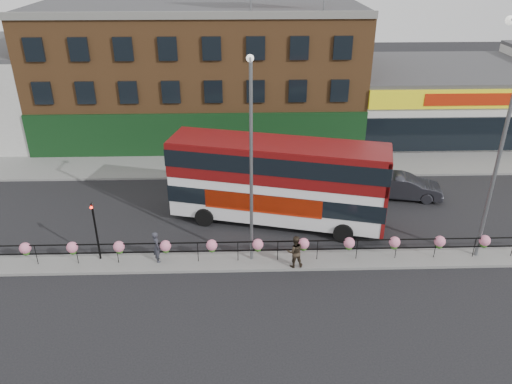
{
  "coord_description": "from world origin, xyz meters",
  "views": [
    {
      "loc": [
        -0.72,
        -20.93,
        14.66
      ],
      "look_at": [
        0.0,
        3.0,
        2.5
      ],
      "focal_mm": 35.0,
      "sensor_mm": 36.0,
      "label": 1
    }
  ],
  "objects_px": {
    "double_decker_bus": "(278,175)",
    "lamp_column_east": "(502,127)",
    "car": "(404,187)",
    "pedestrian_b": "(295,252)",
    "pedestrian_a": "(157,247)",
    "lamp_column_west": "(251,149)"
  },
  "relations": [
    {
      "from": "double_decker_bus",
      "to": "lamp_column_east",
      "type": "bearing_deg",
      "value": -20.28
    },
    {
      "from": "double_decker_bus",
      "to": "car",
      "type": "bearing_deg",
      "value": 18.65
    },
    {
      "from": "lamp_column_east",
      "to": "car",
      "type": "bearing_deg",
      "value": 105.45
    },
    {
      "from": "pedestrian_b",
      "to": "double_decker_bus",
      "type": "bearing_deg",
      "value": -89.01
    },
    {
      "from": "double_decker_bus",
      "to": "lamp_column_east",
      "type": "xyz_separation_m",
      "value": [
        9.97,
        -3.68,
        3.97
      ]
    },
    {
      "from": "pedestrian_a",
      "to": "lamp_column_east",
      "type": "bearing_deg",
      "value": -108.43
    },
    {
      "from": "double_decker_bus",
      "to": "lamp_column_west",
      "type": "relative_size",
      "value": 1.25
    },
    {
      "from": "car",
      "to": "pedestrian_b",
      "type": "bearing_deg",
      "value": 144.4
    },
    {
      "from": "double_decker_bus",
      "to": "pedestrian_a",
      "type": "relative_size",
      "value": 7.42
    },
    {
      "from": "lamp_column_east",
      "to": "lamp_column_west",
      "type": "bearing_deg",
      "value": -179.9
    },
    {
      "from": "pedestrian_b",
      "to": "lamp_column_west",
      "type": "bearing_deg",
      "value": -30.21
    },
    {
      "from": "pedestrian_b",
      "to": "car",
      "type": "bearing_deg",
      "value": -141.38
    },
    {
      "from": "pedestrian_a",
      "to": "lamp_column_west",
      "type": "bearing_deg",
      "value": -105.91
    },
    {
      "from": "car",
      "to": "double_decker_bus",
      "type": "bearing_deg",
      "value": 118.88
    },
    {
      "from": "lamp_column_west",
      "to": "car",
      "type": "bearing_deg",
      "value": 33.53
    },
    {
      "from": "car",
      "to": "lamp_column_east",
      "type": "distance_m",
      "value": 9.13
    },
    {
      "from": "lamp_column_east",
      "to": "double_decker_bus",
      "type": "bearing_deg",
      "value": 159.72
    },
    {
      "from": "car",
      "to": "lamp_column_west",
      "type": "relative_size",
      "value": 0.49
    },
    {
      "from": "pedestrian_a",
      "to": "lamp_column_east",
      "type": "xyz_separation_m",
      "value": [
        16.28,
        0.32,
        5.98
      ]
    },
    {
      "from": "car",
      "to": "pedestrian_a",
      "type": "distance_m",
      "value": 16.0
    },
    {
      "from": "double_decker_bus",
      "to": "lamp_column_east",
      "type": "relative_size",
      "value": 1.08
    },
    {
      "from": "lamp_column_west",
      "to": "lamp_column_east",
      "type": "xyz_separation_m",
      "value": [
        11.55,
        0.02,
        0.93
      ]
    }
  ]
}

